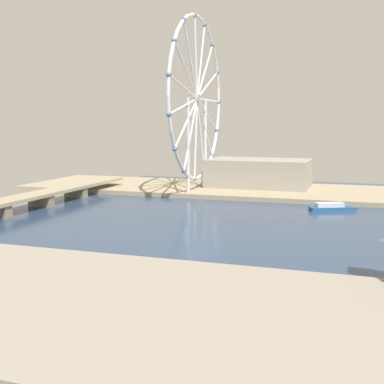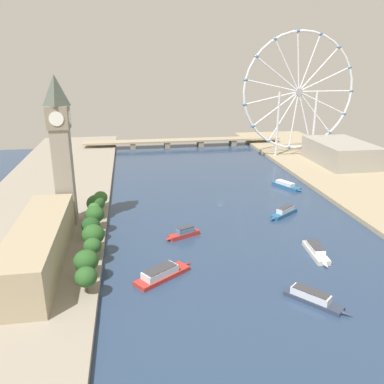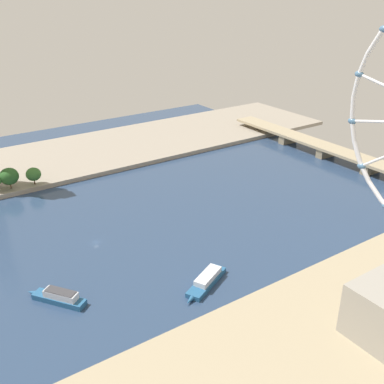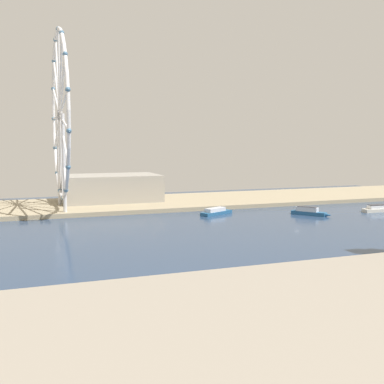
# 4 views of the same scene
# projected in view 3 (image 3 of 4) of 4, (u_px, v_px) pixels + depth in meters

# --- Properties ---
(ground_plane) EXTENTS (419.06, 419.06, 0.00)m
(ground_plane) POSITION_uv_depth(u_px,v_px,m) (96.00, 242.00, 233.80)
(ground_plane) COLOR navy
(riverbank_left) EXTENTS (90.00, 520.00, 3.00)m
(riverbank_left) POSITION_uv_depth(u_px,v_px,m) (25.00, 166.00, 326.77)
(riverbank_left) COLOR gray
(riverbank_left) RESTS_ON ground_plane
(river_bridge) EXTENTS (231.06, 16.76, 8.65)m
(river_bridge) POSITION_uv_depth(u_px,v_px,m) (348.00, 156.00, 330.88)
(river_bridge) COLOR tan
(river_bridge) RESTS_ON ground_plane
(tour_boat_0) EXTENTS (24.58, 19.23, 5.78)m
(tour_boat_0) POSITION_uv_depth(u_px,v_px,m) (58.00, 297.00, 189.32)
(tour_boat_0) COLOR #235684
(tour_boat_0) RESTS_ON ground_plane
(tour_boat_1) EXTENTS (17.38, 28.89, 4.68)m
(tour_boat_1) POSITION_uv_depth(u_px,v_px,m) (206.00, 281.00, 200.55)
(tour_boat_1) COLOR #235684
(tour_boat_1) RESTS_ON ground_plane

